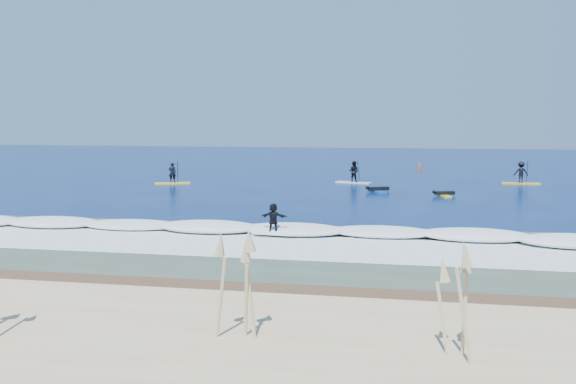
% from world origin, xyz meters
% --- Properties ---
extents(ground, '(160.00, 160.00, 0.00)m').
position_xyz_m(ground, '(0.00, 0.00, 0.00)').
color(ground, '#031844').
rests_on(ground, ground).
extents(dune, '(90.00, 7.00, 2.00)m').
position_xyz_m(dune, '(0.00, -27.00, 0.00)').
color(dune, tan).
rests_on(dune, ground).
extents(wet_sand_strip, '(90.00, 5.00, 0.08)m').
position_xyz_m(wet_sand_strip, '(0.00, -21.50, 0.00)').
color(wet_sand_strip, brown).
rests_on(wet_sand_strip, ground).
extents(shallow_water, '(90.00, 13.00, 0.01)m').
position_xyz_m(shallow_water, '(0.00, -14.00, 0.01)').
color(shallow_water, '#3A5040').
rests_on(shallow_water, ground).
extents(breaking_wave, '(40.00, 6.00, 0.30)m').
position_xyz_m(breaking_wave, '(0.00, -10.00, 0.00)').
color(breaking_wave, white).
rests_on(breaking_wave, ground).
extents(whitewater, '(34.00, 5.00, 0.02)m').
position_xyz_m(whitewater, '(0.00, -13.00, 0.00)').
color(whitewater, silver).
rests_on(whitewater, ground).
extents(dune_grass, '(40.00, 4.00, 1.70)m').
position_xyz_m(dune_grass, '(0.00, -27.00, 1.85)').
color(dune_grass, tan).
rests_on(dune_grass, dune).
extents(sup_paddler_left, '(2.87, 1.75, 1.98)m').
position_xyz_m(sup_paddler_left, '(-12.81, 10.63, 0.62)').
color(sup_paddler_left, yellow).
rests_on(sup_paddler_left, ground).
extents(sup_paddler_center, '(3.06, 1.63, 2.09)m').
position_xyz_m(sup_paddler_center, '(1.57, 14.03, 0.78)').
color(sup_paddler_center, silver).
rests_on(sup_paddler_center, ground).
extents(sup_paddler_right, '(2.99, 0.76, 2.10)m').
position_xyz_m(sup_paddler_right, '(14.90, 15.87, 0.82)').
color(sup_paddler_right, yellow).
rests_on(sup_paddler_right, ground).
extents(prone_paddler_near, '(1.55, 2.04, 0.41)m').
position_xyz_m(prone_paddler_near, '(8.39, 6.25, 0.14)').
color(prone_paddler_near, '#D1CE16').
rests_on(prone_paddler_near, ground).
extents(prone_paddler_far, '(1.70, 2.27, 0.47)m').
position_xyz_m(prone_paddler_far, '(3.82, 8.02, 0.16)').
color(prone_paddler_far, '#164FA8').
rests_on(prone_paddler_far, ground).
extents(wave_surfer, '(1.94, 0.66, 1.38)m').
position_xyz_m(wave_surfer, '(0.31, -11.05, 0.79)').
color(wave_surfer, white).
rests_on(wave_surfer, breaking_wave).
extents(marker_buoy, '(0.29, 0.29, 0.70)m').
position_xyz_m(marker_buoy, '(7.01, 30.19, 0.31)').
color(marker_buoy, '#E14B14').
rests_on(marker_buoy, ground).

